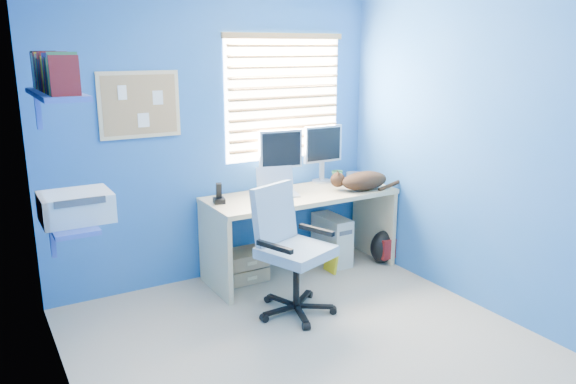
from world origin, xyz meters
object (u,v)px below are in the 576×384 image
tower_pc (332,239)px  laptop (278,183)px  office_chair (291,266)px  desk (301,233)px  cat (364,181)px

tower_pc → laptop: bearing=-177.4°
laptop → office_chair: 0.86m
desk → cat: (0.56, -0.18, 0.45)m
desk → tower_pc: 0.41m
laptop → office_chair: (-0.26, -0.66, -0.48)m
desk → office_chair: bearing=-126.7°
desk → tower_pc: (0.38, 0.06, -0.14)m
desk → cat: bearing=-17.4°
desk → laptop: (-0.20, 0.04, 0.48)m
office_chair → tower_pc: bearing=38.9°
laptop → cat: 0.80m
cat → office_chair: size_ratio=0.47×
desk → office_chair: 0.78m
laptop → office_chair: bearing=-98.0°
laptop → desk: bearing=3.4°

